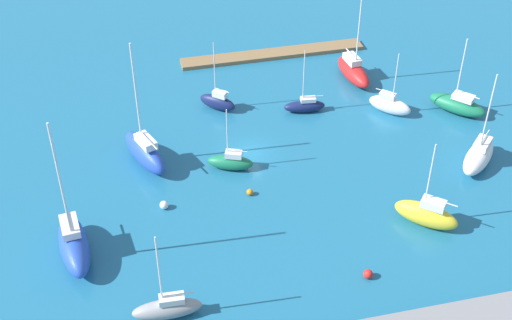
{
  "coord_description": "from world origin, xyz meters",
  "views": [
    {
      "loc": [
        13.0,
        59.05,
        45.98
      ],
      "look_at": [
        0.0,
        3.24,
        1.5
      ],
      "focal_mm": 50.16,
      "sensor_mm": 36.0,
      "label": 1
    }
  ],
  "objects_px": {
    "sailboat_white_west_end": "(390,105)",
    "sailboat_navy_mid_basin": "(218,102)",
    "pier_dock": "(273,54)",
    "sailboat_red_center_basin": "(353,71)",
    "mooring_buoy_orange": "(250,192)",
    "sailboat_white_near_pier": "(479,156)",
    "sailboat_green_far_north": "(231,162)",
    "sailboat_blue_far_south": "(74,244)",
    "mooring_buoy_white": "(164,205)",
    "sailboat_gray_lone_north": "(167,308)",
    "sailboat_navy_inner_mooring": "(305,106)",
    "sailboat_yellow_outer_mooring": "(426,214)",
    "mooring_buoy_red": "(368,274)",
    "sailboat_blue_east_end": "(145,151)",
    "sailboat_green_lone_south": "(458,104)"
  },
  "relations": [
    {
      "from": "sailboat_navy_mid_basin",
      "to": "sailboat_white_west_end",
      "type": "bearing_deg",
      "value": -154.66
    },
    {
      "from": "sailboat_gray_lone_north",
      "to": "sailboat_white_near_pier",
      "type": "bearing_deg",
      "value": -157.01
    },
    {
      "from": "sailboat_white_near_pier",
      "to": "sailboat_gray_lone_north",
      "type": "bearing_deg",
      "value": -24.65
    },
    {
      "from": "sailboat_navy_inner_mooring",
      "to": "sailboat_gray_lone_north",
      "type": "height_order",
      "value": "sailboat_gray_lone_north"
    },
    {
      "from": "sailboat_blue_east_end",
      "to": "sailboat_green_lone_south",
      "type": "relative_size",
      "value": 1.5
    },
    {
      "from": "sailboat_navy_inner_mooring",
      "to": "sailboat_blue_far_south",
      "type": "xyz_separation_m",
      "value": [
        26.37,
        17.69,
        0.75
      ]
    },
    {
      "from": "sailboat_navy_inner_mooring",
      "to": "sailboat_blue_far_south",
      "type": "relative_size",
      "value": 0.53
    },
    {
      "from": "mooring_buoy_white",
      "to": "sailboat_red_center_basin",
      "type": "bearing_deg",
      "value": -144.15
    },
    {
      "from": "sailboat_green_far_north",
      "to": "sailboat_blue_far_south",
      "type": "height_order",
      "value": "sailboat_blue_far_south"
    },
    {
      "from": "sailboat_green_far_north",
      "to": "sailboat_blue_far_south",
      "type": "bearing_deg",
      "value": 50.67
    },
    {
      "from": "sailboat_blue_east_end",
      "to": "mooring_buoy_orange",
      "type": "distance_m",
      "value": 12.03
    },
    {
      "from": "mooring_buoy_white",
      "to": "sailboat_white_near_pier",
      "type": "bearing_deg",
      "value": 179.08
    },
    {
      "from": "sailboat_blue_far_south",
      "to": "sailboat_red_center_basin",
      "type": "bearing_deg",
      "value": 117.27
    },
    {
      "from": "sailboat_white_west_end",
      "to": "sailboat_navy_mid_basin",
      "type": "bearing_deg",
      "value": -151.47
    },
    {
      "from": "sailboat_navy_mid_basin",
      "to": "sailboat_white_near_pier",
      "type": "distance_m",
      "value": 29.31
    },
    {
      "from": "sailboat_navy_inner_mooring",
      "to": "sailboat_green_far_north",
      "type": "xyz_separation_m",
      "value": [
        10.39,
        8.45,
        0.12
      ]
    },
    {
      "from": "mooring_buoy_white",
      "to": "sailboat_green_lone_south",
      "type": "bearing_deg",
      "value": -165.55
    },
    {
      "from": "sailboat_navy_mid_basin",
      "to": "sailboat_white_near_pier",
      "type": "xyz_separation_m",
      "value": [
        -24.34,
        16.33,
        0.14
      ]
    },
    {
      "from": "pier_dock",
      "to": "sailboat_white_near_pier",
      "type": "xyz_separation_m",
      "value": [
        -15.14,
        26.88,
        0.9
      ]
    },
    {
      "from": "sailboat_red_center_basin",
      "to": "mooring_buoy_white",
      "type": "distance_m",
      "value": 31.57
    },
    {
      "from": "sailboat_green_far_north",
      "to": "sailboat_gray_lone_north",
      "type": "distance_m",
      "value": 19.94
    },
    {
      "from": "mooring_buoy_red",
      "to": "mooring_buoy_orange",
      "type": "bearing_deg",
      "value": -60.07
    },
    {
      "from": "sailboat_gray_lone_north",
      "to": "mooring_buoy_white",
      "type": "distance_m",
      "value": 13.31
    },
    {
      "from": "sailboat_white_west_end",
      "to": "sailboat_green_far_north",
      "type": "bearing_deg",
      "value": -119.29
    },
    {
      "from": "sailboat_yellow_outer_mooring",
      "to": "sailboat_navy_mid_basin",
      "type": "xyz_separation_m",
      "value": [
        15.32,
        -23.58,
        -0.28
      ]
    },
    {
      "from": "sailboat_navy_inner_mooring",
      "to": "sailboat_green_lone_south",
      "type": "xyz_separation_m",
      "value": [
        -16.94,
        4.11,
        0.29
      ]
    },
    {
      "from": "sailboat_white_west_end",
      "to": "mooring_buoy_white",
      "type": "relative_size",
      "value": 9.24
    },
    {
      "from": "mooring_buoy_orange",
      "to": "sailboat_gray_lone_north",
      "type": "bearing_deg",
      "value": 53.48
    },
    {
      "from": "pier_dock",
      "to": "sailboat_yellow_outer_mooring",
      "type": "bearing_deg",
      "value": 100.17
    },
    {
      "from": "sailboat_navy_mid_basin",
      "to": "sailboat_gray_lone_north",
      "type": "bearing_deg",
      "value": 112.31
    },
    {
      "from": "sailboat_yellow_outer_mooring",
      "to": "mooring_buoy_red",
      "type": "height_order",
      "value": "sailboat_yellow_outer_mooring"
    },
    {
      "from": "sailboat_red_center_basin",
      "to": "mooring_buoy_orange",
      "type": "height_order",
      "value": "sailboat_red_center_basin"
    },
    {
      "from": "sailboat_white_west_end",
      "to": "sailboat_red_center_basin",
      "type": "distance_m",
      "value": 8.04
    },
    {
      "from": "sailboat_green_far_north",
      "to": "mooring_buoy_orange",
      "type": "relative_size",
      "value": 11.12
    },
    {
      "from": "mooring_buoy_red",
      "to": "mooring_buoy_orange",
      "type": "height_order",
      "value": "mooring_buoy_red"
    },
    {
      "from": "pier_dock",
      "to": "sailboat_red_center_basin",
      "type": "distance_m",
      "value": 11.36
    },
    {
      "from": "sailboat_red_center_basin",
      "to": "sailboat_blue_east_end",
      "type": "bearing_deg",
      "value": -74.37
    },
    {
      "from": "sailboat_green_lone_south",
      "to": "sailboat_blue_far_south",
      "type": "relative_size",
      "value": 0.63
    },
    {
      "from": "sailboat_green_lone_south",
      "to": "sailboat_blue_far_south",
      "type": "xyz_separation_m",
      "value": [
        43.31,
        13.58,
        0.46
      ]
    },
    {
      "from": "sailboat_green_lone_south",
      "to": "mooring_buoy_white",
      "type": "distance_m",
      "value": 35.95
    },
    {
      "from": "sailboat_navy_mid_basin",
      "to": "sailboat_blue_far_south",
      "type": "relative_size",
      "value": 0.58
    },
    {
      "from": "sailboat_blue_east_end",
      "to": "sailboat_white_near_pier",
      "type": "height_order",
      "value": "sailboat_blue_east_end"
    },
    {
      "from": "sailboat_red_center_basin",
      "to": "mooring_buoy_orange",
      "type": "distance_m",
      "value": 25.11
    },
    {
      "from": "mooring_buoy_red",
      "to": "mooring_buoy_orange",
      "type": "distance_m",
      "value": 15.08
    },
    {
      "from": "sailboat_blue_east_end",
      "to": "mooring_buoy_white",
      "type": "bearing_deg",
      "value": 166.0
    },
    {
      "from": "sailboat_green_far_north",
      "to": "sailboat_green_lone_south",
      "type": "distance_m",
      "value": 27.67
    },
    {
      "from": "sailboat_white_near_pier",
      "to": "mooring_buoy_red",
      "type": "distance_m",
      "value": 20.74
    },
    {
      "from": "sailboat_navy_mid_basin",
      "to": "sailboat_green_lone_south",
      "type": "distance_m",
      "value": 27.42
    },
    {
      "from": "sailboat_navy_inner_mooring",
      "to": "mooring_buoy_white",
      "type": "xyz_separation_m",
      "value": [
        17.87,
        13.08,
        -0.35
      ]
    },
    {
      "from": "sailboat_white_west_end",
      "to": "sailboat_blue_east_end",
      "type": "distance_m",
      "value": 28.36
    }
  ]
}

